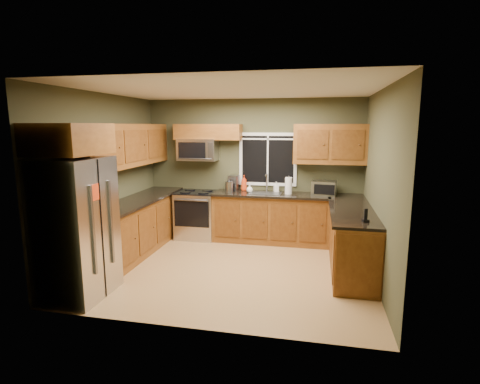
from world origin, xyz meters
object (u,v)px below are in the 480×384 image
(kettle, at_px, (229,186))
(paper_towel_roll, at_px, (289,186))
(refrigerator, at_px, (76,228))
(microwave, at_px, (198,150))
(soap_bottle_c, at_px, (250,189))
(soap_bottle_a, at_px, (244,183))
(range, at_px, (197,214))
(coffee_maker, at_px, (234,184))
(soap_bottle_b, at_px, (276,187))
(cordless_phone, at_px, (366,218))
(toaster_oven, at_px, (324,188))

(kettle, xyz_separation_m, paper_towel_roll, (1.11, 0.07, 0.04))
(refrigerator, relative_size, microwave, 2.37)
(soap_bottle_c, bearing_deg, soap_bottle_a, 126.58)
(range, bearing_deg, kettle, -4.99)
(refrigerator, distance_m, coffee_maker, 3.25)
(microwave, relative_size, soap_bottle_a, 2.52)
(paper_towel_roll, distance_m, soap_bottle_c, 0.74)
(refrigerator, relative_size, coffee_maker, 6.05)
(soap_bottle_a, distance_m, soap_bottle_b, 0.63)
(soap_bottle_a, relative_size, soap_bottle_b, 1.59)
(cordless_phone, bearing_deg, range, 147.97)
(paper_towel_roll, bearing_deg, soap_bottle_b, 139.42)
(range, relative_size, toaster_oven, 2.02)
(microwave, distance_m, paper_towel_roll, 1.90)
(kettle, xyz_separation_m, soap_bottle_b, (0.86, 0.29, -0.02))
(kettle, relative_size, paper_towel_roll, 0.76)
(soap_bottle_a, bearing_deg, cordless_phone, -45.38)
(soap_bottle_a, distance_m, soap_bottle_c, 0.26)
(range, height_order, paper_towel_roll, paper_towel_roll)
(microwave, relative_size, kettle, 2.92)
(soap_bottle_a, bearing_deg, soap_bottle_b, 0.24)
(range, relative_size, soap_bottle_a, 3.10)
(refrigerator, relative_size, kettle, 6.91)
(kettle, height_order, paper_towel_roll, paper_towel_roll)
(toaster_oven, relative_size, paper_towel_roll, 1.35)
(coffee_maker, bearing_deg, kettle, -100.24)
(cordless_phone, bearing_deg, soap_bottle_b, 124.25)
(coffee_maker, xyz_separation_m, soap_bottle_b, (0.82, 0.07, -0.04))
(range, distance_m, soap_bottle_c, 1.18)
(microwave, height_order, soap_bottle_b, microwave)
(soap_bottle_c, relative_size, cordless_phone, 0.83)
(coffee_maker, relative_size, kettle, 1.14)
(toaster_oven, bearing_deg, cordless_phone, -74.49)
(range, bearing_deg, refrigerator, -103.97)
(soap_bottle_a, xyz_separation_m, cordless_phone, (2.04, -2.07, -0.10))
(microwave, bearing_deg, soap_bottle_a, 5.82)
(range, bearing_deg, coffee_maker, 12.84)
(refrigerator, bearing_deg, paper_towel_roll, 48.41)
(soap_bottle_b, xyz_separation_m, cordless_phone, (1.41, -2.07, -0.04))
(refrigerator, height_order, soap_bottle_c, refrigerator)
(coffee_maker, bearing_deg, paper_towel_roll, -7.75)
(toaster_oven, relative_size, kettle, 1.78)
(soap_bottle_b, height_order, soap_bottle_c, soap_bottle_b)
(refrigerator, bearing_deg, cordless_phone, 14.40)
(refrigerator, relative_size, soap_bottle_c, 12.01)
(range, relative_size, paper_towel_roll, 2.74)
(soap_bottle_a, relative_size, soap_bottle_c, 2.02)
(paper_towel_roll, xyz_separation_m, soap_bottle_c, (-0.74, 0.02, -0.08))
(range, xyz_separation_m, soap_bottle_a, (0.90, 0.23, 0.62))
(coffee_maker, distance_m, soap_bottle_a, 0.20)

